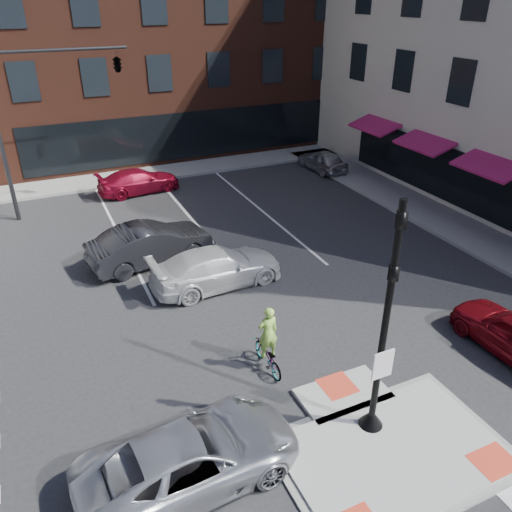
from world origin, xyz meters
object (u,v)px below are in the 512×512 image
bg_car_silver (322,160)px  cyclist (268,349)px  silver_suv (191,458)px  bg_car_red (139,181)px  bg_car_dark (151,244)px  white_pickup (217,267)px

bg_car_silver → cyclist: size_ratio=1.78×
silver_suv → bg_car_red: silver_suv is taller
bg_car_dark → cyclist: cyclist is taller
white_pickup → cyclist: bearing=173.0°
white_pickup → bg_car_silver: size_ratio=1.33×
silver_suv → white_pickup: 8.39m
bg_car_red → white_pickup: bearing=176.1°
white_pickup → cyclist: size_ratio=2.37×
white_pickup → cyclist: cyclist is taller
bg_car_dark → bg_car_red: 8.20m
bg_car_dark → cyclist: 7.81m
silver_suv → bg_car_dark: size_ratio=1.01×
bg_car_red → cyclist: 15.76m
bg_car_dark → bg_car_red: bearing=-19.0°
bg_car_dark → silver_suv: bearing=161.0°
white_pickup → bg_car_dark: size_ratio=1.00×
silver_suv → bg_car_red: (3.10, 18.42, -0.06)m
silver_suv → cyclist: bearing=-54.8°
bg_car_silver → cyclist: cyclist is taller
bg_car_red → bg_car_silver: bearing=-101.1°
bg_car_dark → white_pickup: bearing=-156.4°
white_pickup → bg_car_dark: (-1.76, 2.70, 0.09)m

